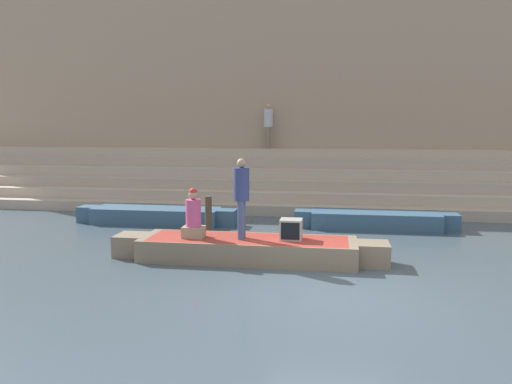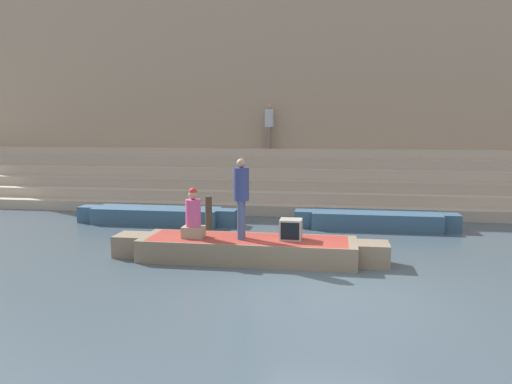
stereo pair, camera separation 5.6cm
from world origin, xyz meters
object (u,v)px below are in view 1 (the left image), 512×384
(person_standing, at_px, (242,193))
(moored_boat_shore, at_px, (375,220))
(tv_set, at_px, (291,229))
(person_on_steps, at_px, (268,123))
(person_rowing, at_px, (193,218))
(mooring_post, at_px, (208,218))
(rowboat_main, at_px, (248,248))
(moored_boat_distant, at_px, (156,215))

(person_standing, distance_m, moored_boat_shore, 5.37)
(tv_set, height_order, person_on_steps, person_on_steps)
(person_rowing, relative_size, moored_boat_shore, 0.24)
(person_standing, height_order, moored_boat_shore, person_standing)
(moored_boat_shore, relative_size, mooring_post, 4.11)
(rowboat_main, xyz_separation_m, person_on_steps, (-0.74, 9.13, 2.89))
(person_rowing, bearing_deg, moored_boat_distant, 116.53)
(person_on_steps, bearing_deg, tv_set, -147.97)
(person_rowing, bearing_deg, rowboat_main, -0.19)
(tv_set, distance_m, moored_boat_shore, 4.54)
(rowboat_main, distance_m, person_rowing, 1.42)
(person_rowing, xyz_separation_m, mooring_post, (-0.18, 2.06, -0.38))
(person_standing, relative_size, tv_set, 3.71)
(person_standing, relative_size, person_rowing, 1.59)
(person_on_steps, bearing_deg, person_rowing, -161.71)
(rowboat_main, xyz_separation_m, person_standing, (-0.13, -0.04, 1.28))
(person_standing, bearing_deg, mooring_post, 105.88)
(moored_boat_distant, bearing_deg, moored_boat_shore, 1.72)
(person_rowing, xyz_separation_m, person_on_steps, (0.49, 9.22, 2.19))
(person_rowing, height_order, tv_set, person_rowing)
(moored_boat_distant, relative_size, person_on_steps, 2.83)
(tv_set, xyz_separation_m, mooring_post, (-2.38, 1.91, -0.15))
(rowboat_main, height_order, person_standing, person_standing)
(rowboat_main, height_order, mooring_post, mooring_post)
(person_rowing, xyz_separation_m, moored_boat_distant, (-2.31, 3.86, -0.69))
(mooring_post, distance_m, person_on_steps, 7.64)
(person_rowing, relative_size, mooring_post, 0.98)
(moored_boat_shore, relative_size, moored_boat_distant, 0.94)
(moored_boat_distant, xyz_separation_m, person_on_steps, (2.80, 5.36, 2.89))
(person_standing, xyz_separation_m, tv_set, (1.10, 0.10, -0.81))
(rowboat_main, xyz_separation_m, tv_set, (0.97, 0.06, 0.46))
(moored_boat_distant, bearing_deg, person_on_steps, 61.89)
(moored_boat_shore, bearing_deg, tv_set, -118.42)
(person_standing, height_order, person_on_steps, person_on_steps)
(rowboat_main, relative_size, tv_set, 12.80)
(person_standing, distance_m, moored_boat_distant, 5.27)
(person_standing, height_order, tv_set, person_standing)
(person_rowing, relative_size, moored_boat_distant, 0.22)
(tv_set, bearing_deg, rowboat_main, -168.23)
(person_rowing, xyz_separation_m, moored_boat_shore, (4.35, 4.13, -0.69))
(person_standing, relative_size, moored_boat_distant, 0.36)
(person_standing, distance_m, person_on_steps, 9.33)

